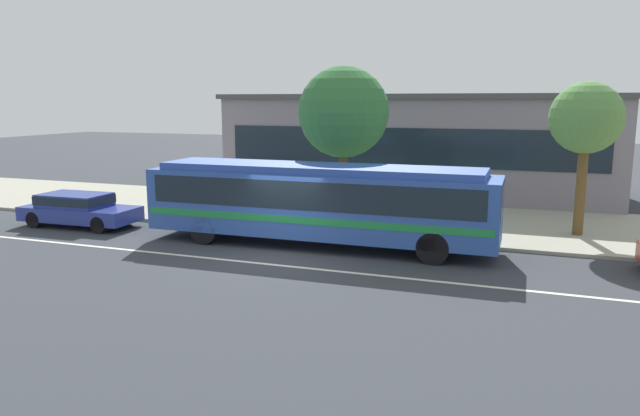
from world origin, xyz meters
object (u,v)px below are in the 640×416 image
at_px(sedan_behind_bus, 78,208).
at_px(transit_bus, 319,199).
at_px(pedestrian_waiting_near_sign, 412,208).
at_px(bus_stop_sign, 438,196).
at_px(street_tree_mid_block, 586,120).
at_px(street_tree_near_stop, 343,113).

bearing_deg(sedan_behind_bus, transit_bus, 1.38).
xyz_separation_m(sedan_behind_bus, pedestrian_waiting_near_sign, (12.72, 2.41, 0.37)).
height_order(bus_stop_sign, street_tree_mid_block, street_tree_mid_block).
bearing_deg(pedestrian_waiting_near_sign, street_tree_near_stop, 155.72).
xyz_separation_m(pedestrian_waiting_near_sign, street_tree_near_stop, (-3.02, 1.36, 3.32)).
height_order(pedestrian_waiting_near_sign, street_tree_mid_block, street_tree_mid_block).
relative_size(pedestrian_waiting_near_sign, street_tree_mid_block, 0.31).
distance_m(street_tree_near_stop, street_tree_mid_block, 8.68).
bearing_deg(bus_stop_sign, pedestrian_waiting_near_sign, 166.28).
height_order(sedan_behind_bus, street_tree_near_stop, street_tree_near_stop).
bearing_deg(transit_bus, street_tree_mid_block, 27.23).
height_order(sedan_behind_bus, bus_stop_sign, bus_stop_sign).
relative_size(sedan_behind_bus, bus_stop_sign, 2.00).
height_order(transit_bus, bus_stop_sign, transit_bus).
bearing_deg(street_tree_near_stop, pedestrian_waiting_near_sign, -24.28).
bearing_deg(street_tree_near_stop, transit_bus, -85.35).
bearing_deg(pedestrian_waiting_near_sign, street_tree_mid_block, 20.76).
xyz_separation_m(bus_stop_sign, street_tree_near_stop, (-3.96, 1.59, 2.80)).
bearing_deg(transit_bus, pedestrian_waiting_near_sign, 38.43).
distance_m(transit_bus, street_tree_near_stop, 4.52).
bearing_deg(transit_bus, bus_stop_sign, 27.80).
bearing_deg(street_tree_mid_block, bus_stop_sign, -153.22).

